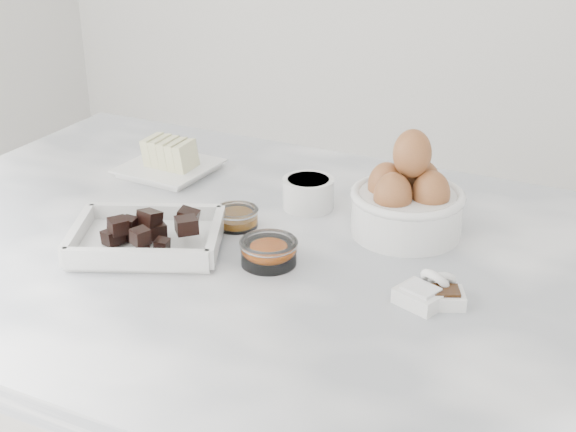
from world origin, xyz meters
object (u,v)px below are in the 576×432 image
object	(u,v)px
vanilla_spoon	(443,293)
zest_bowl	(269,251)
butter_plate	(167,160)
salt_spoon	(424,292)
egg_bowl	(407,201)
honey_bowl	(237,217)
sugar_ramekin	(308,192)
chocolate_dish	(146,233)

from	to	relation	value
vanilla_spoon	zest_bowl	bearing A→B (deg)	-178.68
butter_plate	salt_spoon	xyz separation A→B (m)	(0.52, -0.22, -0.01)
egg_bowl	vanilla_spoon	distance (m)	0.20
honey_bowl	zest_bowl	size ratio (longest dim) A/B	0.83
butter_plate	egg_bowl	size ratio (longest dim) A/B	0.92
sugar_ramekin	honey_bowl	distance (m)	0.13
chocolate_dish	butter_plate	xyz separation A→B (m)	(-0.13, 0.25, -0.00)
vanilla_spoon	salt_spoon	xyz separation A→B (m)	(-0.02, -0.01, 0.00)
sugar_ramekin	zest_bowl	size ratio (longest dim) A/B	1.00
zest_bowl	sugar_ramekin	bearing A→B (deg)	99.01
butter_plate	salt_spoon	size ratio (longest dim) A/B	1.91
butter_plate	vanilla_spoon	size ratio (longest dim) A/B	2.13
honey_bowl	sugar_ramekin	bearing A→B (deg)	58.50
salt_spoon	egg_bowl	bearing A→B (deg)	115.17
chocolate_dish	salt_spoon	xyz separation A→B (m)	(0.39, 0.03, -0.01)
butter_plate	zest_bowl	xyz separation A→B (m)	(0.31, -0.22, -0.00)
butter_plate	zest_bowl	bearing A→B (deg)	-35.13
sugar_ramekin	honey_bowl	xyz separation A→B (m)	(-0.07, -0.11, -0.01)
butter_plate	vanilla_spoon	bearing A→B (deg)	-21.13
butter_plate	honey_bowl	world-z (taller)	butter_plate
chocolate_dish	butter_plate	world-z (taller)	butter_plate
vanilla_spoon	salt_spoon	bearing A→B (deg)	-151.08
zest_bowl	salt_spoon	size ratio (longest dim) A/B	1.00
sugar_ramekin	salt_spoon	xyz separation A→B (m)	(0.25, -0.20, -0.01)
zest_bowl	vanilla_spoon	distance (m)	0.24
butter_plate	honey_bowl	distance (m)	0.25
salt_spoon	zest_bowl	bearing A→B (deg)	178.38
sugar_ramekin	zest_bowl	world-z (taller)	sugar_ramekin
zest_bowl	vanilla_spoon	size ratio (longest dim) A/B	1.12
sugar_ramekin	vanilla_spoon	bearing A→B (deg)	-34.44
butter_plate	vanilla_spoon	xyz separation A→B (m)	(0.55, -0.21, -0.01)
chocolate_dish	egg_bowl	world-z (taller)	egg_bowl
egg_bowl	vanilla_spoon	bearing A→B (deg)	-57.75
honey_bowl	salt_spoon	distance (m)	0.32
zest_bowl	salt_spoon	distance (m)	0.22
chocolate_dish	zest_bowl	size ratio (longest dim) A/B	3.15
butter_plate	zest_bowl	size ratio (longest dim) A/B	1.91
chocolate_dish	salt_spoon	distance (m)	0.39
honey_bowl	vanilla_spoon	size ratio (longest dim) A/B	0.92
butter_plate	egg_bowl	world-z (taller)	egg_bowl
sugar_ramekin	egg_bowl	bearing A→B (deg)	-6.77
vanilla_spoon	salt_spoon	size ratio (longest dim) A/B	0.90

